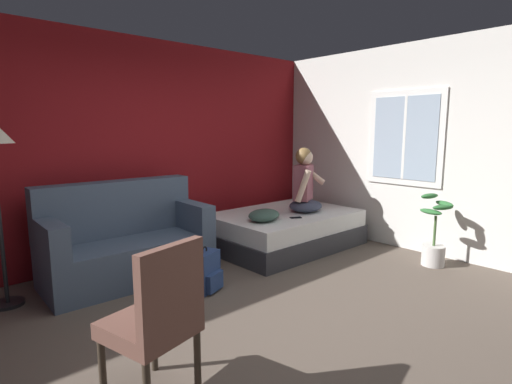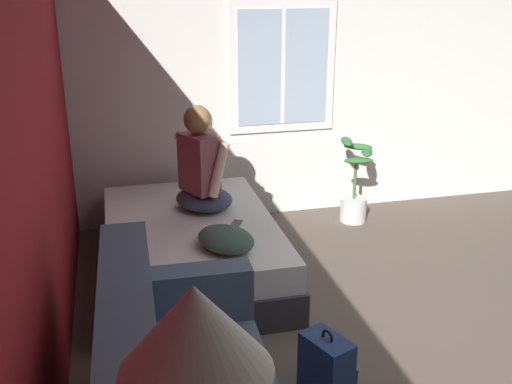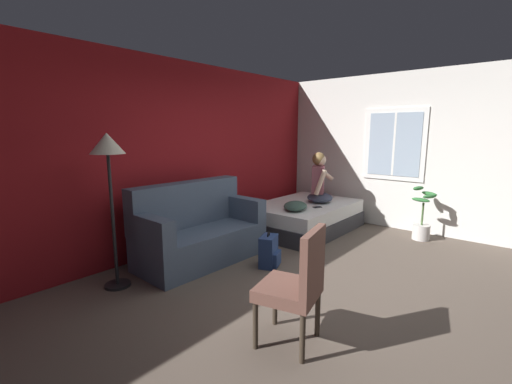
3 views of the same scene
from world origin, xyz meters
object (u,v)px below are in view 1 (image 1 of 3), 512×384
object	(u,v)px
side_chair	(157,317)
potted_plant	(434,241)
throw_pillow	(264,215)
cell_phone	(296,218)
couch	(126,242)
person_seated	(305,186)
backpack	(206,272)
bed	(285,230)

from	to	relation	value
side_chair	potted_plant	world-z (taller)	side_chair
side_chair	throw_pillow	world-z (taller)	side_chair
side_chair	cell_phone	distance (m)	3.02
couch	person_seated	xyz separation A→B (m)	(2.36, -0.47, 0.44)
couch	side_chair	bearing A→B (deg)	-109.40
side_chair	backpack	world-z (taller)	side_chair
couch	side_chair	distance (m)	2.17
side_chair	person_seated	bearing A→B (deg)	27.04
backpack	cell_phone	size ratio (longest dim) A/B	3.18
bed	couch	world-z (taller)	couch
bed	person_seated	xyz separation A→B (m)	(0.24, -0.14, 0.60)
backpack	throw_pillow	distance (m)	1.24
person_seated	cell_phone	distance (m)	0.57
bed	potted_plant	world-z (taller)	potted_plant
side_chair	potted_plant	size ratio (longest dim) A/B	1.15
couch	cell_phone	size ratio (longest dim) A/B	11.96
person_seated	backpack	xyz separation A→B (m)	(-1.93, -0.40, -0.64)
person_seated	cell_phone	world-z (taller)	person_seated
throw_pillow	potted_plant	world-z (taller)	potted_plant
backpack	potted_plant	world-z (taller)	potted_plant
throw_pillow	backpack	bearing A→B (deg)	-162.24
person_seated	throw_pillow	bearing A→B (deg)	-177.06
bed	backpack	world-z (taller)	bed
bed	cell_phone	distance (m)	0.45
person_seated	backpack	world-z (taller)	person_seated
throw_pillow	potted_plant	distance (m)	2.04
person_seated	side_chair	bearing A→B (deg)	-152.96
person_seated	throw_pillow	distance (m)	0.85
person_seated	couch	bearing A→B (deg)	168.74
potted_plant	person_seated	bearing A→B (deg)	107.68
couch	person_seated	bearing A→B (deg)	-11.26
person_seated	throw_pillow	world-z (taller)	person_seated
bed	side_chair	bearing A→B (deg)	-148.93
person_seated	cell_phone	xyz separation A→B (m)	(-0.39, -0.20, -0.35)
bed	cell_phone	bearing A→B (deg)	-114.32
cell_phone	bed	bearing A→B (deg)	3.42
potted_plant	throw_pillow	bearing A→B (deg)	130.19
couch	backpack	bearing A→B (deg)	-63.75
cell_phone	couch	bearing A→B (deg)	98.87
throw_pillow	cell_phone	world-z (taller)	throw_pillow
side_chair	backpack	xyz separation A→B (m)	(1.15, 1.17, -0.34)
cell_phone	potted_plant	size ratio (longest dim) A/B	0.17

